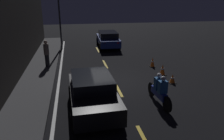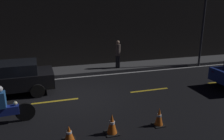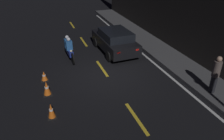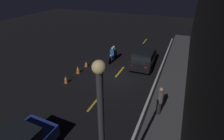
% 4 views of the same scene
% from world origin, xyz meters
% --- Properties ---
extents(ground_plane, '(56.00, 56.00, 0.00)m').
position_xyz_m(ground_plane, '(0.00, 0.00, 0.00)').
color(ground_plane, black).
extents(raised_curb, '(28.00, 1.92, 0.16)m').
position_xyz_m(raised_curb, '(0.00, 4.31, 0.08)').
color(raised_curb, '#424244').
rests_on(raised_curb, ground).
extents(building_front, '(28.00, 0.30, 7.17)m').
position_xyz_m(building_front, '(0.00, 5.42, 3.59)').
color(building_front, black).
rests_on(building_front, ground).
extents(lane_dash_a, '(2.00, 0.14, 0.01)m').
position_xyz_m(lane_dash_a, '(-10.00, 0.00, 0.00)').
color(lane_dash_a, gold).
rests_on(lane_dash_a, ground).
extents(lane_dash_b, '(2.00, 0.14, 0.01)m').
position_xyz_m(lane_dash_b, '(-5.50, 0.00, 0.00)').
color(lane_dash_b, gold).
rests_on(lane_dash_b, ground).
extents(lane_dash_c, '(2.00, 0.14, 0.01)m').
position_xyz_m(lane_dash_c, '(-1.00, 0.00, 0.00)').
color(lane_dash_c, gold).
rests_on(lane_dash_c, ground).
extents(lane_dash_d, '(2.00, 0.14, 0.01)m').
position_xyz_m(lane_dash_d, '(3.50, 0.00, 0.00)').
color(lane_dash_d, gold).
rests_on(lane_dash_d, ground).
extents(lane_solid_kerb, '(25.20, 0.14, 0.01)m').
position_xyz_m(lane_solid_kerb, '(0.00, 3.10, 0.00)').
color(lane_solid_kerb, silver).
rests_on(lane_solid_kerb, ground).
extents(van_black, '(4.12, 2.05, 1.49)m').
position_xyz_m(van_black, '(-2.95, 1.50, 0.79)').
color(van_black, black).
rests_on(van_black, ground).
extents(motorcycle, '(2.31, 0.40, 1.41)m').
position_xyz_m(motorcycle, '(-2.96, -1.47, 0.66)').
color(motorcycle, black).
rests_on(motorcycle, ground).
extents(traffic_cone_near, '(0.40, 0.40, 0.52)m').
position_xyz_m(traffic_cone_near, '(-0.73, -3.15, 0.25)').
color(traffic_cone_near, black).
rests_on(traffic_cone_near, ground).
extents(traffic_cone_mid, '(0.43, 0.43, 0.69)m').
position_xyz_m(traffic_cone_mid, '(0.63, -3.13, 0.34)').
color(traffic_cone_mid, black).
rests_on(traffic_cone_mid, ground).
extents(traffic_cone_far, '(0.37, 0.37, 0.65)m').
position_xyz_m(traffic_cone_far, '(2.31, -3.11, 0.32)').
color(traffic_cone_far, black).
rests_on(traffic_cone_far, ground).
extents(pedestrian, '(0.34, 0.34, 1.76)m').
position_xyz_m(pedestrian, '(3.16, 3.93, 1.06)').
color(pedestrian, black).
rests_on(pedestrian, raised_curb).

